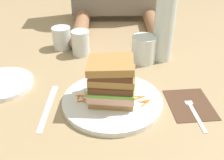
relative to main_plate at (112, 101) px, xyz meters
The scene contains 23 objects.
ground_plane 0.03m from the main_plate, 54.91° to the left, with size 3.00×3.00×0.00m, color #9E8460.
main_plate is the anchor object (origin of this frame).
sandwich 0.06m from the main_plate, 132.66° to the right, with size 0.13×0.12×0.12m.
carrot_shred_0 0.09m from the main_plate, 169.91° to the left, with size 0.00×0.00×0.03m, color orange.
carrot_shred_1 0.08m from the main_plate, 160.52° to the left, with size 0.00×0.00×0.02m, color orange.
carrot_shred_2 0.08m from the main_plate, behind, with size 0.00×0.00×0.03m, color orange.
carrot_shred_3 0.08m from the main_plate, behind, with size 0.00×0.00×0.02m, color orange.
carrot_shred_4 0.09m from the main_plate, behind, with size 0.00×0.00×0.02m, color orange.
carrot_shred_5 0.07m from the main_plate, behind, with size 0.00×0.00×0.02m, color orange.
carrot_shred_6 0.07m from the main_plate, behind, with size 0.00×0.00×0.02m, color orange.
carrot_shred_7 0.09m from the main_plate, ahead, with size 0.00×0.00×0.02m, color orange.
carrot_shred_8 0.07m from the main_plate, ahead, with size 0.00×0.00×0.03m, color orange.
carrot_shred_9 0.07m from the main_plate, ahead, with size 0.00×0.00×0.03m, color orange.
carrot_shred_10 0.09m from the main_plate, 14.58° to the right, with size 0.00×0.00×0.03m, color orange.
carrot_shred_11 0.08m from the main_plate, 12.35° to the right, with size 0.00×0.00×0.03m, color orange.
napkin_dark 0.21m from the main_plate, ahead, with size 0.11×0.14×0.00m, color #4C3323.
fork 0.21m from the main_plate, ahead, with size 0.03×0.17×0.00m.
knife 0.17m from the main_plate, behind, with size 0.02×0.20×0.00m.
juice_glass 0.26m from the main_plate, 65.01° to the left, with size 0.08×0.08×0.09m.
water_bottle 0.34m from the main_plate, 55.49° to the left, with size 0.07×0.07×0.32m.
empty_tumbler_0 0.39m from the main_plate, 116.75° to the left, with size 0.07×0.07×0.08m, color silver.
empty_tumbler_1 0.31m from the main_plate, 109.25° to the left, with size 0.06×0.06×0.09m, color silver.
side_plate 0.33m from the main_plate, 163.68° to the left, with size 0.18×0.18×0.01m, color white.
Camera 1 is at (-0.03, -0.62, 0.44)m, focal length 44.55 mm.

